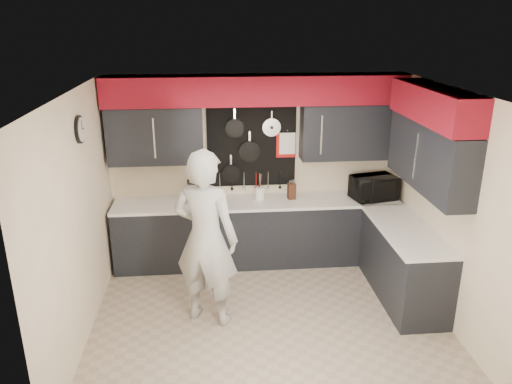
{
  "coord_description": "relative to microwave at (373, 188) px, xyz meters",
  "views": [
    {
      "loc": [
        -0.6,
        -4.91,
        3.31
      ],
      "look_at": [
        -0.1,
        0.5,
        1.38
      ],
      "focal_mm": 35.0,
      "sensor_mm": 36.0,
      "label": 1
    }
  ],
  "objects": [
    {
      "name": "left_wall_assembly",
      "position": [
        -3.59,
        -1.36,
        0.25
      ],
      "size": [
        0.05,
        3.5,
        2.6
      ],
      "color": "#F8E5C0",
      "rests_on": "ground"
    },
    {
      "name": "ground",
      "position": [
        -1.6,
        -1.38,
        -1.08
      ],
      "size": [
        4.0,
        4.0,
        0.0
      ],
      "primitive_type": "plane",
      "color": "tan",
      "rests_on": "ground"
    },
    {
      "name": "person",
      "position": [
        -2.29,
        -1.31,
        -0.07
      ],
      "size": [
        0.87,
        0.74,
        2.03
      ],
      "primitive_type": "imported",
      "rotation": [
        0.0,
        0.0,
        2.73
      ],
      "color": "#AEAEAC",
      "rests_on": "ground"
    },
    {
      "name": "knife_block",
      "position": [
        -1.12,
        0.1,
        -0.05
      ],
      "size": [
        0.11,
        0.11,
        0.22
      ],
      "primitive_type": "cube",
      "rotation": [
        0.0,
        0.0,
        0.14
      ],
      "color": "#341610",
      "rests_on": "base_cabinets"
    },
    {
      "name": "base_cabinets",
      "position": [
        -1.11,
        -0.25,
        -0.62
      ],
      "size": [
        3.95,
        2.2,
        0.92
      ],
      "color": "black",
      "rests_on": "ground"
    },
    {
      "name": "coffee_maker",
      "position": [
        -2.43,
        0.06,
        0.0
      ],
      "size": [
        0.22,
        0.25,
        0.32
      ],
      "rotation": [
        0.0,
        0.0,
        0.26
      ],
      "color": "black",
      "rests_on": "base_cabinets"
    },
    {
      "name": "microwave",
      "position": [
        0.0,
        0.0,
        0.0
      ],
      "size": [
        0.66,
        0.52,
        0.32
      ],
      "primitive_type": "imported",
      "rotation": [
        0.0,
        0.0,
        0.23
      ],
      "color": "black",
      "rests_on": "base_cabinets"
    },
    {
      "name": "utensil_crock",
      "position": [
        -1.55,
        0.13,
        -0.08
      ],
      "size": [
        0.13,
        0.13,
        0.17
      ],
      "primitive_type": "cylinder",
      "color": "white",
      "rests_on": "base_cabinets"
    },
    {
      "name": "right_wall_assembly",
      "position": [
        0.25,
        -1.12,
        0.86
      ],
      "size": [
        0.36,
        3.5,
        2.6
      ],
      "color": "#F8E5C0",
      "rests_on": "ground"
    },
    {
      "name": "back_wall_assembly",
      "position": [
        -1.59,
        0.22,
        0.93
      ],
      "size": [
        4.0,
        0.36,
        2.6
      ],
      "color": "#F8E5C0",
      "rests_on": "ground"
    }
  ]
}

